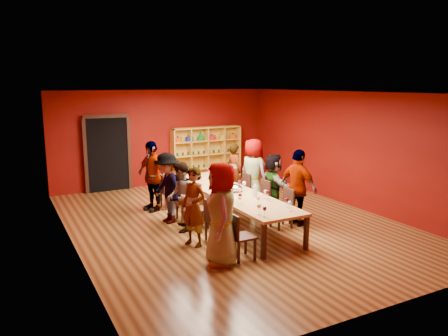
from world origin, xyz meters
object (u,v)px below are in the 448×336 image
at_px(chair_person_left_0, 239,234).
at_px(person_right_3, 253,173).
at_px(person_left_0, 222,214).
at_px(person_right_4, 235,171).
at_px(person_left_4, 152,176).
at_px(wine_bottle, 211,175).
at_px(person_right_1, 298,188).
at_px(chair_person_right_4, 225,181).
at_px(shelving_unit, 206,151).
at_px(chair_person_right_3, 243,188).
at_px(person_right_2, 273,184).
at_px(chair_person_left_4, 166,190).
at_px(chair_person_left_2, 195,207).
at_px(chair_person_right_2, 262,196).
at_px(chair_person_left_3, 183,200).
at_px(person_left_1, 194,207).
at_px(chair_person_right_1, 284,206).
at_px(spittoon_bowl, 235,188).
at_px(chair_person_left_1, 213,218).
at_px(person_left_3, 168,188).
at_px(person_left_2, 180,197).
at_px(tasting_table, 231,194).

xyz_separation_m(chair_person_left_0, person_right_3, (2.13, 2.98, 0.40)).
bearing_deg(person_left_0, person_right_4, 168.69).
bearing_deg(person_left_4, person_left_0, -18.83).
bearing_deg(person_right_3, wine_bottle, 55.12).
xyz_separation_m(chair_person_left_0, person_right_1, (2.19, 1.13, 0.38)).
height_order(person_left_4, chair_person_right_4, person_left_4).
relative_size(shelving_unit, person_left_0, 1.29).
bearing_deg(chair_person_right_3, person_right_2, -69.88).
bearing_deg(chair_person_left_0, wine_bottle, 72.30).
distance_m(person_left_0, chair_person_left_4, 3.84).
height_order(chair_person_left_0, person_right_4, person_right_4).
bearing_deg(chair_person_left_2, chair_person_right_2, 2.52).
distance_m(person_left_4, person_right_4, 2.50).
height_order(chair_person_left_3, chair_person_left_4, same).
distance_m(chair_person_left_3, person_right_4, 2.50).
bearing_deg(chair_person_left_2, person_left_1, -114.60).
bearing_deg(wine_bottle, person_right_1, -63.86).
bearing_deg(chair_person_left_4, chair_person_right_1, -55.75).
relative_size(person_left_4, spittoon_bowl, 5.31).
bearing_deg(chair_person_left_3, chair_person_left_1, -90.00).
bearing_deg(chair_person_right_2, person_left_3, 164.61).
xyz_separation_m(person_left_2, person_right_2, (2.49, 0.08, -0.01)).
bearing_deg(person_left_0, spittoon_bowl, 165.65).
relative_size(person_right_2, person_right_3, 0.86).
relative_size(tasting_table, person_left_4, 2.51).
distance_m(chair_person_right_1, wine_bottle, 2.40).
height_order(person_left_0, chair_person_left_1, person_left_0).
bearing_deg(wine_bottle, person_right_4, 29.54).
bearing_deg(chair_person_right_1, person_left_1, -177.93).
xyz_separation_m(person_left_0, spittoon_bowl, (1.35, 1.94, -0.10)).
bearing_deg(spittoon_bowl, chair_person_left_4, 118.27).
height_order(chair_person_right_1, chair_person_right_3, same).
distance_m(chair_person_right_1, chair_person_right_2, 0.95).
xyz_separation_m(chair_person_left_0, person_left_1, (-0.43, 1.04, 0.30)).
bearing_deg(spittoon_bowl, chair_person_right_4, 68.08).
bearing_deg(chair_person_right_4, person_left_3, -149.54).
height_order(tasting_table, chair_person_left_2, chair_person_left_2).
relative_size(chair_person_right_1, chair_person_right_3, 1.00).
relative_size(person_left_2, person_right_3, 0.87).
distance_m(shelving_unit, person_right_4, 2.33).
relative_size(tasting_table, chair_person_right_1, 5.06).
height_order(person_left_0, person_left_3, person_left_0).
relative_size(person_left_0, chair_person_right_2, 2.09).
xyz_separation_m(person_left_0, chair_person_left_1, (0.35, 1.04, -0.43)).
bearing_deg(person_left_1, chair_person_left_0, -0.60).
distance_m(chair_person_left_3, chair_person_right_2, 1.92).
distance_m(person_left_0, chair_person_right_2, 3.03).
xyz_separation_m(person_left_4, person_right_4, (2.49, 0.17, -0.13)).
bearing_deg(chair_person_left_2, wine_bottle, 52.15).
height_order(tasting_table, chair_person_right_4, chair_person_right_4).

